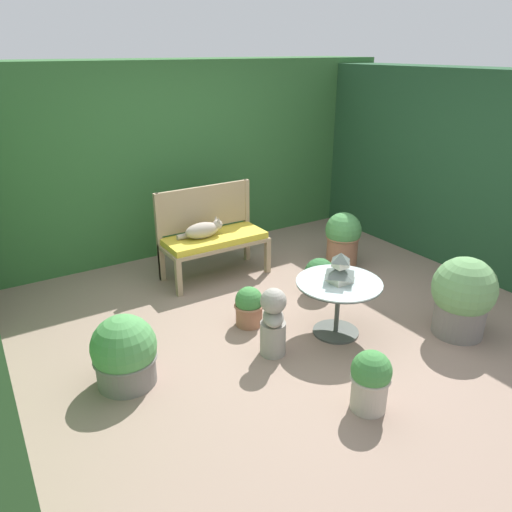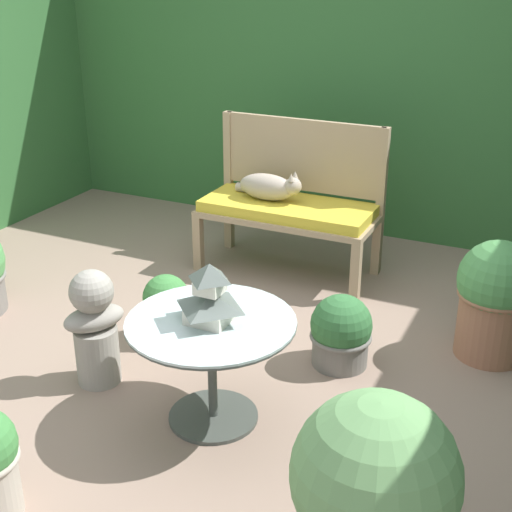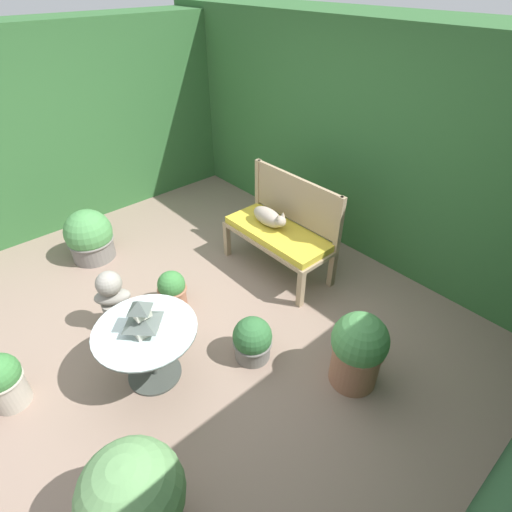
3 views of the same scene
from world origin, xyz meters
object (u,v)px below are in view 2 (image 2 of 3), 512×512
cat (269,187)px  patio_table (211,342)px  potted_plant_hedge_corner (496,298)px  potted_plant_path_edge (374,495)px  garden_bust (95,326)px  potted_plant_bench_left (341,333)px  potted_plant_patio_mid (167,308)px  garden_bench (288,213)px  pagoda_birdhouse (210,297)px

cat → patio_table: size_ratio=0.66×
potted_plant_hedge_corner → potted_plant_path_edge: bearing=-94.6°
garden_bust → potted_plant_bench_left: bearing=-26.4°
potted_plant_patio_mid → potted_plant_hedge_corner: potted_plant_hedge_corner is taller
cat → potted_plant_path_edge: size_ratio=0.68×
cat → garden_bust: (-0.20, -1.72, -0.28)m
garden_bench → potted_plant_path_edge: 2.72m
potted_plant_bench_left → potted_plant_path_edge: (0.58, -1.36, 0.20)m
pagoda_birdhouse → garden_bench: bearing=101.6°
garden_bench → potted_plant_patio_mid: 1.22m
pagoda_birdhouse → potted_plant_bench_left: pagoda_birdhouse is taller
pagoda_birdhouse → potted_plant_hedge_corner: (1.12, 1.19, -0.30)m
potted_plant_bench_left → potted_plant_hedge_corner: 0.87m
potted_plant_patio_mid → potted_plant_path_edge: bearing=-37.2°
potted_plant_patio_mid → potted_plant_hedge_corner: 1.85m
garden_bench → pagoda_birdhouse: size_ratio=4.27×
patio_table → potted_plant_path_edge: bearing=-32.8°
patio_table → potted_plant_bench_left: patio_table is taller
garden_bust → potted_plant_bench_left: 1.31m
pagoda_birdhouse → potted_plant_hedge_corner: pagoda_birdhouse is taller
potted_plant_path_edge → cat: bearing=121.7°
garden_bench → potted_plant_hedge_corner: size_ratio=1.79×
patio_table → garden_bust: garden_bust is taller
garden_bench → potted_plant_hedge_corner: potted_plant_hedge_corner is taller
potted_plant_bench_left → potted_plant_path_edge: 1.50m
garden_bench → cat: size_ratio=2.31×
cat → garden_bench: bearing=-0.6°
patio_table → potted_plant_patio_mid: size_ratio=1.99×
potted_plant_path_edge → potted_plant_bench_left: bearing=113.0°
patio_table → garden_bust: bearing=177.1°
cat → pagoda_birdhouse: bearing=-72.7°
potted_plant_bench_left → potted_plant_hedge_corner: potted_plant_hedge_corner is taller
potted_plant_path_edge → potted_plant_patio_mid: 2.00m
garden_bench → garden_bust: (-0.35, -1.71, -0.11)m
garden_bench → potted_plant_patio_mid: garden_bench is taller
garden_bench → patio_table: bearing=-78.4°
potted_plant_patio_mid → pagoda_birdhouse: bearing=-43.1°
cat → potted_plant_path_edge: potted_plant_path_edge is taller
garden_bench → potted_plant_bench_left: bearing=-53.5°
potted_plant_path_edge → potted_plant_patio_mid: size_ratio=1.93×
potted_plant_bench_left → pagoda_birdhouse: bearing=-117.8°
garden_bust → potted_plant_bench_left: (1.09, 0.70, -0.13)m
garden_bust → potted_plant_patio_mid: 0.56m
cat → garden_bust: 1.75m
garden_bench → pagoda_birdhouse: 1.80m
potted_plant_hedge_corner → potted_plant_bench_left: bearing=-148.1°
cat → patio_table: (0.50, -1.75, -0.18)m
potted_plant_patio_mid → potted_plant_hedge_corner: (1.73, 0.61, 0.16)m
potted_plant_patio_mid → potted_plant_hedge_corner: bearing=19.5°
pagoda_birdhouse → garden_bust: 0.78m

